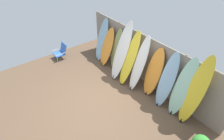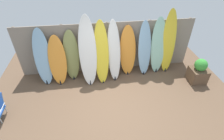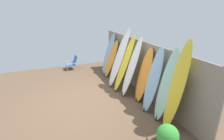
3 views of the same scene
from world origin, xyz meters
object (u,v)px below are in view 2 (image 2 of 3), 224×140
Objects in this scene: surfboard_orange_6 at (128,51)px; surfboard_seafoam_8 at (158,46)px; surfboard_skyblue_0 at (43,58)px; surfboard_white_3 at (88,52)px; surfboard_orange_1 at (58,61)px; surfboard_white_5 at (114,52)px; surfboard_yellow_4 at (101,53)px; surfboard_olive_2 at (71,56)px; planter_box at (198,72)px; surfboard_skyblue_7 at (145,49)px; surfboard_yellow_9 at (169,42)px.

surfboard_orange_6 is 0.88× the size of surfboard_seafoam_8.
surfboard_seafoam_8 is at bearing 1.31° from surfboard_skyblue_0.
surfboard_white_3 reaches higher than surfboard_skyblue_0.
surfboard_seafoam_8 is (3.43, 0.15, 0.19)m from surfboard_orange_1.
surfboard_orange_1 is 1.87m from surfboard_white_5.
surfboard_white_3 is 1.09× the size of surfboard_yellow_4.
surfboard_skyblue_0 is 2.81m from surfboard_orange_6.
surfboard_olive_2 reaches higher than planter_box.
surfboard_seafoam_8 reaches higher than surfboard_skyblue_7.
surfboard_seafoam_8 is at bearing 6.05° from surfboard_skyblue_7.
surfboard_white_5 is at bearing -1.63° from surfboard_skyblue_0.
surfboard_white_5 is 2.28× the size of planter_box.
surfboard_white_5 is 0.54m from surfboard_orange_6.
surfboard_skyblue_0 is 1.07× the size of surfboard_olive_2.
surfboard_yellow_4 is 1.06× the size of surfboard_skyblue_7.
surfboard_skyblue_7 is (1.50, 0.16, -0.05)m from surfboard_yellow_4.
surfboard_white_3 is 1.15× the size of surfboard_skyblue_7.
surfboard_seafoam_8 is at bearing 2.43° from surfboard_orange_1.
surfboard_seafoam_8 is (0.49, 0.05, 0.03)m from surfboard_skyblue_7.
surfboard_skyblue_0 is at bearing 178.37° from surfboard_white_5.
surfboard_white_3 is (1.00, -0.08, 0.30)m from surfboard_orange_1.
surfboard_skyblue_7 is 0.87m from surfboard_yellow_9.
planter_box is (4.62, -0.72, -0.39)m from surfboard_orange_1.
surfboard_olive_2 reaches higher than surfboard_orange_1.
surfboard_skyblue_7 is (2.93, 0.09, 0.16)m from surfboard_orange_1.
surfboard_yellow_9 reaches higher than surfboard_orange_1.
surfboard_white_5 reaches higher than surfboard_olive_2.
surfboard_skyblue_7 is at bearing 1.82° from surfboard_orange_1.
surfboard_yellow_9 reaches higher than surfboard_orange_6.
surfboard_white_5 reaches higher than surfboard_seafoam_8.
surfboard_yellow_9 is (1.42, -0.01, 0.24)m from surfboard_orange_6.
surfboard_yellow_4 is 0.96m from surfboard_orange_6.
surfboard_seafoam_8 is at bearing 0.06° from surfboard_olive_2.
surfboard_white_3 reaches higher than surfboard_olive_2.
surfboard_yellow_9 is 2.56× the size of planter_box.
surfboard_white_3 is (0.56, -0.22, 0.24)m from surfboard_olive_2.
surfboard_yellow_9 is (2.78, 0.22, 0.02)m from surfboard_white_3.
surfboard_skyblue_0 is at bearing -178.69° from surfboard_seafoam_8.
surfboard_white_5 reaches higher than surfboard_skyblue_0.
surfboard_orange_1 is (0.45, -0.06, -0.11)m from surfboard_skyblue_0.
surfboard_orange_1 is at bearing 179.72° from surfboard_white_5.
planter_box is (3.62, -0.64, -0.69)m from surfboard_white_3.
surfboard_skyblue_0 reaches higher than surfboard_olive_2.
surfboard_orange_6 is (1.92, 0.01, 0.02)m from surfboard_olive_2.
surfboard_white_5 reaches higher than surfboard_orange_6.
surfboard_orange_1 is 0.80× the size of surfboard_seafoam_8.
surfboard_yellow_4 is at bearing 168.42° from planter_box.
surfboard_yellow_9 reaches higher than planter_box.
surfboard_seafoam_8 is 1.58m from planter_box.
surfboard_yellow_9 reaches higher than surfboard_yellow_4.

